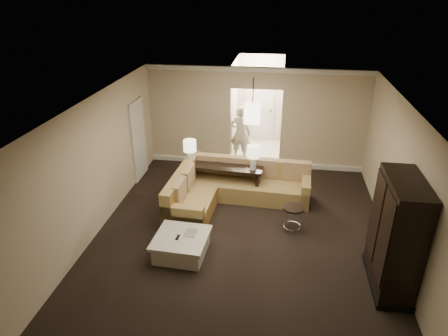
% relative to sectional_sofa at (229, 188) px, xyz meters
% --- Properties ---
extents(ground, '(8.00, 8.00, 0.00)m').
position_rel_sectional_sofa_xyz_m(ground, '(0.44, -1.75, -0.36)').
color(ground, black).
rests_on(ground, ground).
extents(wall_back, '(6.00, 0.04, 2.80)m').
position_rel_sectional_sofa_xyz_m(wall_back, '(0.44, 2.25, 1.04)').
color(wall_back, '#BDB28F').
rests_on(wall_back, ground).
extents(wall_left, '(0.04, 8.00, 2.80)m').
position_rel_sectional_sofa_xyz_m(wall_left, '(-2.56, -1.75, 1.04)').
color(wall_left, '#BDB28F').
rests_on(wall_left, ground).
extents(wall_right, '(0.04, 8.00, 2.80)m').
position_rel_sectional_sofa_xyz_m(wall_right, '(3.44, -1.75, 1.04)').
color(wall_right, '#BDB28F').
rests_on(wall_right, ground).
extents(ceiling, '(6.00, 8.00, 0.02)m').
position_rel_sectional_sofa_xyz_m(ceiling, '(0.44, -1.75, 2.44)').
color(ceiling, silver).
rests_on(ceiling, wall_back).
extents(crown_molding, '(6.00, 0.10, 0.12)m').
position_rel_sectional_sofa_xyz_m(crown_molding, '(0.44, 2.20, 2.37)').
color(crown_molding, silver).
rests_on(crown_molding, wall_back).
extents(baseboard, '(6.00, 0.10, 0.12)m').
position_rel_sectional_sofa_xyz_m(baseboard, '(0.44, 2.20, -0.30)').
color(baseboard, silver).
rests_on(baseboard, ground).
extents(side_door, '(0.05, 0.90, 2.10)m').
position_rel_sectional_sofa_xyz_m(side_door, '(-2.53, 1.05, 0.69)').
color(side_door, silver).
rests_on(side_door, ground).
extents(foyer, '(1.44, 2.02, 2.80)m').
position_rel_sectional_sofa_xyz_m(foyer, '(0.44, 3.59, 0.94)').
color(foyer, white).
rests_on(foyer, ground).
extents(sectional_sofa, '(3.17, 2.49, 0.92)m').
position_rel_sectional_sofa_xyz_m(sectional_sofa, '(0.00, 0.00, 0.00)').
color(sectional_sofa, brown).
rests_on(sectional_sofa, ground).
extents(coffee_table, '(1.06, 1.06, 0.42)m').
position_rel_sectional_sofa_xyz_m(coffee_table, '(-0.63, -2.14, -0.16)').
color(coffee_table, beige).
rests_on(coffee_table, ground).
extents(console_table, '(2.04, 0.63, 0.78)m').
position_rel_sectional_sofa_xyz_m(console_table, '(-0.23, 0.33, 0.10)').
color(console_table, black).
rests_on(console_table, ground).
extents(armoire, '(0.60, 1.41, 2.02)m').
position_rel_sectional_sofa_xyz_m(armoire, '(3.13, -2.41, 0.60)').
color(armoire, black).
rests_on(armoire, ground).
extents(drink_table, '(0.46, 0.46, 0.57)m').
position_rel_sectional_sofa_xyz_m(drink_table, '(1.50, -1.00, 0.05)').
color(drink_table, black).
rests_on(drink_table, ground).
extents(table_lamp_left, '(0.31, 0.31, 0.59)m').
position_rel_sectional_sofa_xyz_m(table_lamp_left, '(-1.01, 0.40, 0.81)').
color(table_lamp_left, white).
rests_on(table_lamp_left, console_table).
extents(table_lamp_right, '(0.31, 0.31, 0.59)m').
position_rel_sectional_sofa_xyz_m(table_lamp_right, '(0.54, 0.27, 0.81)').
color(table_lamp_right, white).
rests_on(table_lamp_right, console_table).
extents(pendant_light, '(0.38, 0.38, 1.09)m').
position_rel_sectional_sofa_xyz_m(pendant_light, '(0.44, 0.95, 1.59)').
color(pendant_light, black).
rests_on(pendant_light, ceiling).
extents(person, '(0.73, 0.56, 1.81)m').
position_rel_sectional_sofa_xyz_m(person, '(-0.01, 2.55, 0.54)').
color(person, beige).
rests_on(person, ground).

